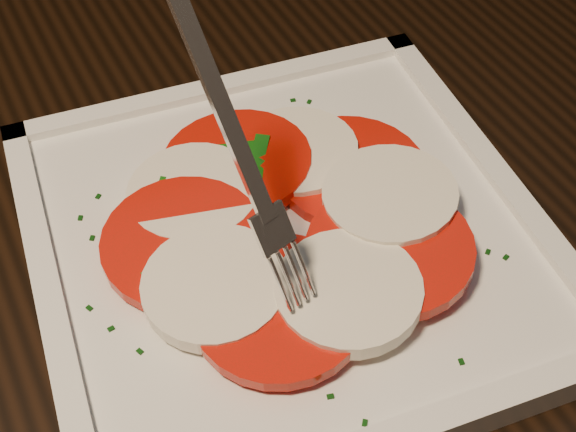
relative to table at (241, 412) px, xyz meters
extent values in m
cube|color=black|center=(0.00, 0.00, 0.08)|extent=(1.28, 0.92, 0.04)
cylinder|color=black|center=(0.50, 0.40, -0.30)|extent=(0.06, 0.06, 0.71)
cylinder|color=black|center=(0.06, 0.51, -0.45)|extent=(0.04, 0.04, 0.41)
cylinder|color=black|center=(0.04, 0.87, -0.45)|extent=(0.04, 0.04, 0.41)
cube|color=white|center=(0.05, 0.04, 0.11)|extent=(0.29, 0.29, 0.01)
cylinder|color=red|center=(0.10, 0.07, 0.12)|extent=(0.09, 0.09, 0.01)
cylinder|color=white|center=(0.07, 0.09, 0.12)|extent=(0.08, 0.08, 0.01)
cylinder|color=red|center=(0.04, 0.10, 0.12)|extent=(0.09, 0.09, 0.02)
cylinder|color=white|center=(0.00, 0.08, 0.12)|extent=(0.08, 0.08, 0.01)
cylinder|color=red|center=(-0.01, 0.05, 0.12)|extent=(0.09, 0.09, 0.01)
cylinder|color=white|center=(-0.01, 0.01, 0.12)|extent=(0.08, 0.08, 0.01)
cylinder|color=red|center=(0.02, -0.02, 0.13)|extent=(0.09, 0.09, 0.01)
cylinder|color=white|center=(0.06, -0.02, 0.13)|extent=(0.08, 0.08, 0.01)
cylinder|color=red|center=(0.09, 0.00, 0.13)|extent=(0.09, 0.09, 0.01)
cylinder|color=white|center=(0.11, 0.03, 0.13)|extent=(0.08, 0.08, 0.02)
cube|color=#12570F|center=(0.04, 0.09, 0.12)|extent=(0.03, 0.03, 0.00)
cube|color=#12570F|center=(0.04, 0.09, 0.12)|extent=(0.02, 0.03, 0.00)
cube|color=#12570F|center=(0.01, 0.06, 0.12)|extent=(0.04, 0.02, 0.00)
cube|color=#12570F|center=(0.05, 0.10, 0.12)|extent=(0.02, 0.03, 0.00)
cube|color=#12570F|center=(0.04, -0.02, 0.12)|extent=(0.05, 0.02, 0.01)
cube|color=#12570F|center=(-0.02, 0.04, 0.12)|extent=(0.05, 0.03, 0.00)
cube|color=#12570F|center=(0.04, -0.01, 0.12)|extent=(0.03, 0.03, 0.00)
cube|color=#12570F|center=(0.03, 0.11, 0.12)|extent=(0.04, 0.02, 0.00)
cube|color=#12570F|center=(0.01, 0.08, 0.12)|extent=(0.04, 0.03, 0.01)
cube|color=#12570F|center=(0.01, 0.08, 0.12)|extent=(0.04, 0.03, 0.01)
cube|color=#093409|center=(0.13, 0.10, 0.11)|extent=(0.00, 0.00, 0.00)
cube|color=#093409|center=(0.14, 0.10, 0.11)|extent=(0.00, 0.00, 0.00)
cube|color=#093409|center=(0.10, -0.07, 0.11)|extent=(0.00, 0.00, 0.00)
cube|color=#093409|center=(0.15, 0.04, 0.11)|extent=(0.00, 0.00, 0.00)
cube|color=#093409|center=(0.04, -0.09, 0.11)|extent=(0.00, 0.00, 0.00)
cube|color=#093409|center=(0.10, 0.14, 0.11)|extent=(0.00, 0.00, 0.00)
cube|color=#093409|center=(0.01, 0.14, 0.11)|extent=(0.00, 0.00, 0.00)
cube|color=#093409|center=(0.08, 0.14, 0.11)|extent=(0.00, 0.00, 0.00)
cube|color=#093409|center=(0.01, 0.13, 0.11)|extent=(0.00, 0.00, 0.00)
cube|color=#093409|center=(-0.07, 0.03, 0.11)|extent=(0.00, 0.00, 0.00)
cube|color=#093409|center=(-0.05, -0.01, 0.11)|extent=(0.00, 0.00, 0.00)
cube|color=#093409|center=(0.15, -0.01, 0.11)|extent=(0.00, 0.00, 0.00)
cube|color=#093409|center=(0.02, -0.05, 0.11)|extent=(0.00, 0.00, 0.00)
cube|color=#093409|center=(-0.06, 0.09, 0.11)|extent=(0.00, 0.00, 0.00)
cube|color=#093409|center=(0.03, -0.07, 0.11)|extent=(0.00, 0.00, 0.00)
cube|color=#093409|center=(-0.02, -0.03, 0.11)|extent=(0.00, 0.00, 0.00)
cube|color=#093409|center=(0.16, -0.02, 0.11)|extent=(0.00, 0.00, 0.00)
cube|color=#093409|center=(-0.05, 0.11, 0.11)|extent=(0.00, 0.00, 0.00)
cube|color=#093409|center=(-0.06, 0.01, 0.11)|extent=(0.00, 0.00, 0.00)
cube|color=#093409|center=(-0.02, -0.03, 0.11)|extent=(0.00, 0.00, 0.00)
cube|color=#093409|center=(0.09, 0.15, 0.11)|extent=(0.00, 0.00, 0.00)
cube|color=#093409|center=(-0.06, 0.08, 0.11)|extent=(0.00, 0.00, 0.00)
camera|label=1|loc=(-0.06, -0.24, 0.47)|focal=50.00mm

